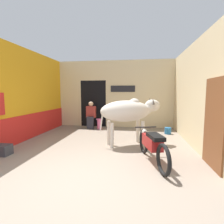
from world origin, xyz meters
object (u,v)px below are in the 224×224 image
(shopkeeper_seated, at_px, (91,114))
(bucket, at_px, (168,131))
(plastic_stool, at_px, (99,124))
(cow, at_px, (129,111))
(motorcycle_near, at_px, (152,144))
(crate, at_px, (2,150))

(shopkeeper_seated, xyz_separation_m, bucket, (3.39, -0.60, -0.54))
(shopkeeper_seated, distance_m, plastic_stool, 0.59)
(cow, distance_m, motorcycle_near, 1.63)
(shopkeeper_seated, height_order, crate, shopkeeper_seated)
(plastic_stool, bearing_deg, bucket, -10.68)
(shopkeeper_seated, height_order, bucket, shopkeeper_seated)
(crate, xyz_separation_m, bucket, (4.84, 3.17, -0.01))
(crate, bearing_deg, bucket, 33.26)
(motorcycle_near, distance_m, crate, 3.97)
(motorcycle_near, height_order, crate, motorcycle_near)
(crate, height_order, bucket, crate)
(plastic_stool, relative_size, bucket, 1.83)
(plastic_stool, relative_size, crate, 1.08)
(plastic_stool, bearing_deg, cow, -57.48)
(plastic_stool, xyz_separation_m, crate, (-1.86, -3.73, -0.11))
(bucket, bearing_deg, shopkeeper_seated, 169.94)
(shopkeeper_seated, relative_size, bucket, 4.88)
(shopkeeper_seated, xyz_separation_m, crate, (-1.45, -3.78, -0.53))
(motorcycle_near, distance_m, bucket, 3.23)
(cow, bearing_deg, crate, -156.66)
(bucket, bearing_deg, cow, -131.00)
(cow, height_order, bucket, cow)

